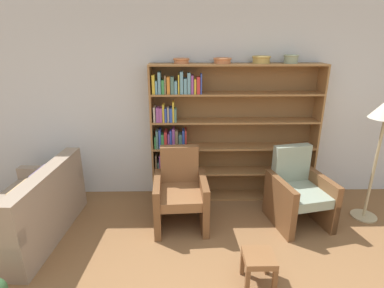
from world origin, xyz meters
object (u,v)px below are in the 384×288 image
bowl_terracotta (261,59)px  armchair_leather (180,193)px  bookshelf (217,135)px  bowl_stoneware (222,60)px  bowl_brass (291,58)px  bowl_cream (181,60)px  footstool (259,261)px  couch (29,214)px  armchair_cushioned (298,192)px

bowl_terracotta → armchair_leather: (-1.04, -0.65, -1.56)m
bookshelf → armchair_leather: bookshelf is taller
bowl_stoneware → armchair_leather: bearing=-130.3°
bookshelf → bowl_brass: 1.39m
armchair_leather → bowl_cream: bearing=-95.1°
armchair_leather → footstool: size_ratio=2.90×
bowl_stoneware → footstool: 2.41m
bowl_stoneware → armchair_leather: size_ratio=0.25×
bookshelf → bowl_cream: bowl_cream is taller
couch → bowl_terracotta: bearing=-68.5°
bowl_terracotta → bowl_brass: (0.38, -0.00, 0.01)m
bowl_cream → armchair_leather: size_ratio=0.22×
bowl_brass → footstool: bearing=-111.8°
bowl_terracotta → footstool: (-0.29, -1.69, -1.72)m
bowl_cream → bowl_brass: bowl_brass is taller
bowl_stoneware → bowl_terracotta: (0.50, 0.00, 0.01)m
bookshelf → couch: bearing=-157.9°
bowl_terracotta → armchair_cushioned: bowl_terracotta is taller
bowl_brass → couch: bearing=-164.2°
bowl_stoneware → armchair_cushioned: bowl_stoneware is taller
bowl_cream → armchair_cushioned: bowl_cream is taller
couch → footstool: (2.52, -0.79, -0.04)m
bowl_cream → footstool: bearing=-66.7°
bookshelf → footstool: bookshelf is taller
couch → armchair_cushioned: (3.24, 0.26, 0.12)m
bowl_stoneware → footstool: bowl_stoneware is taller
armchair_cushioned → bowl_terracotta: bearing=-68.4°
bowl_stoneware → couch: size_ratio=0.15×
bowl_terracotta → couch: size_ratio=0.16×
bowl_terracotta → armchair_cushioned: bearing=-56.4°
couch → armchair_cushioned: bearing=-81.8°
couch → armchair_cushioned: size_ratio=1.64×
bowl_stoneware → bowl_brass: 0.88m
bookshelf → bowl_brass: (0.92, -0.02, 1.04)m
bowl_stoneware → bowl_brass: bowl_brass is taller
bookshelf → bowl_terracotta: size_ratio=9.51×
bookshelf → bowl_stoneware: size_ratio=9.63×
bookshelf → armchair_cushioned: 1.29m
bowl_terracotta → couch: bearing=-162.1°
bookshelf → bowl_brass: size_ratio=11.68×
bookshelf → bowl_terracotta: 1.16m
footstool → bowl_cream: bearing=113.3°
couch → armchair_leather: armchair_leather is taller
bowl_terracotta → armchair_leather: 1.99m
bowl_terracotta → couch: bowl_terracotta is taller
armchair_cushioned → couch: bearing=-7.4°
bookshelf → bowl_cream: 1.12m
bowl_stoneware → couch: bearing=-158.6°
bowl_stoneware → bowl_terracotta: bowl_terracotta is taller
bowl_terracotta → armchair_cushioned: 1.74m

